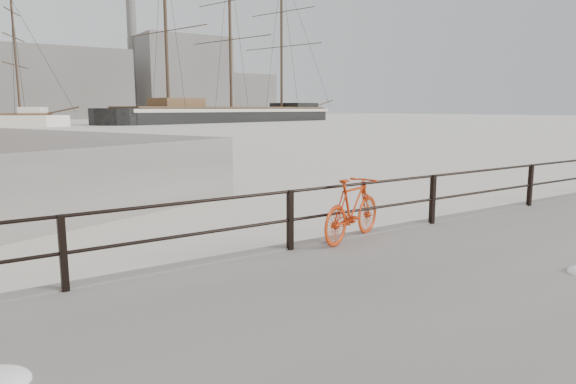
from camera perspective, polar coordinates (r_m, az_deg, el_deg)
ground at (r=11.07m, az=14.97°, el=-5.02°), size 400.00×400.00×0.00m
guardrail at (r=10.80m, az=15.76°, el=-0.79°), size 28.00×0.10×1.00m
bicycle at (r=9.14m, az=7.18°, el=-1.88°), size 1.85×0.90×1.13m
barque_black at (r=105.11m, az=-6.28°, el=7.75°), size 70.57×38.73×37.50m
industrial_west at (r=149.79m, az=-23.68°, el=10.92°), size 32.00×18.00×18.00m
industrial_mid at (r=164.85m, az=-11.79°, el=12.31°), size 26.00×20.00×24.00m
industrial_east at (r=179.12m, az=-5.43°, el=10.60°), size 20.00×16.00×14.00m
smokestack at (r=165.93m, az=-16.90°, el=15.56°), size 2.80×2.80×44.00m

